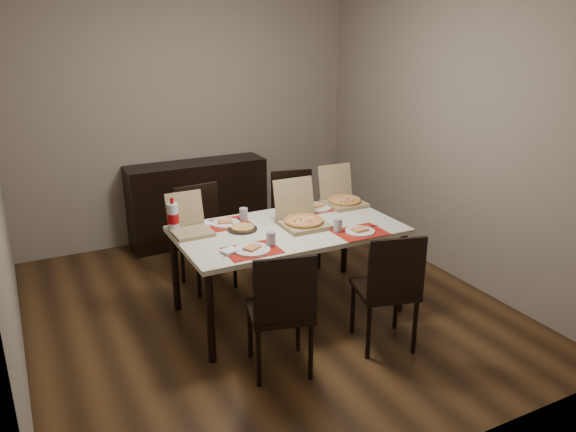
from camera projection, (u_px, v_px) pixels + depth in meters
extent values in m
cube|color=#472D15|center=(266.00, 309.00, 4.84)|extent=(3.80, 4.00, 0.02)
cube|color=gray|center=(187.00, 122.00, 6.10)|extent=(3.80, 0.02, 2.60)
cube|color=gray|center=(450.00, 139.00, 5.23)|extent=(0.02, 4.00, 2.60)
cube|color=black|center=(198.00, 202.00, 6.19)|extent=(1.50, 0.40, 0.90)
cube|color=beige|center=(288.00, 230.00, 4.57)|extent=(1.80, 1.00, 0.04)
cylinder|color=black|center=(210.00, 318.00, 3.97)|extent=(0.06, 0.06, 0.71)
cylinder|color=black|center=(401.00, 272.00, 4.69)|extent=(0.06, 0.06, 0.71)
cylinder|color=black|center=(175.00, 271.00, 4.71)|extent=(0.06, 0.06, 0.71)
cylinder|color=black|center=(345.00, 238.00, 5.43)|extent=(0.06, 0.06, 0.71)
cube|color=black|center=(279.00, 311.00, 3.87)|extent=(0.51, 0.51, 0.04)
cube|color=black|center=(285.00, 291.00, 3.61)|extent=(0.41, 0.13, 0.46)
cylinder|color=black|center=(259.00, 358.00, 3.74)|extent=(0.04, 0.04, 0.43)
cylinder|color=black|center=(311.00, 351.00, 3.82)|extent=(0.04, 0.04, 0.43)
cylinder|color=black|center=(250.00, 331.00, 4.07)|extent=(0.04, 0.04, 0.43)
cylinder|color=black|center=(298.00, 325.00, 4.15)|extent=(0.04, 0.04, 0.43)
cube|color=black|center=(385.00, 290.00, 4.18)|extent=(0.51, 0.51, 0.04)
cube|color=black|center=(397.00, 269.00, 3.92)|extent=(0.41, 0.14, 0.46)
cylinder|color=black|center=(369.00, 332.00, 4.05)|extent=(0.04, 0.04, 0.43)
cylinder|color=black|center=(415.00, 327.00, 4.12)|extent=(0.04, 0.04, 0.43)
cylinder|color=black|center=(353.00, 309.00, 4.38)|extent=(0.04, 0.04, 0.43)
cylinder|color=black|center=(396.00, 304.00, 4.46)|extent=(0.04, 0.04, 0.43)
cube|color=black|center=(207.00, 240.00, 5.11)|extent=(0.46, 0.46, 0.04)
cube|color=black|center=(197.00, 209.00, 5.18)|extent=(0.42, 0.07, 0.46)
cylinder|color=black|center=(217.00, 253.00, 5.42)|extent=(0.04, 0.04, 0.43)
cylinder|color=black|center=(183.00, 262.00, 5.24)|extent=(0.04, 0.04, 0.43)
cylinder|color=black|center=(235.00, 266.00, 5.14)|extent=(0.04, 0.04, 0.43)
cylinder|color=black|center=(199.00, 275.00, 4.95)|extent=(0.04, 0.04, 0.43)
cube|color=black|center=(297.00, 222.00, 5.59)|extent=(0.49, 0.49, 0.04)
cube|color=black|center=(291.00, 192.00, 5.68)|extent=(0.42, 0.11, 0.46)
cylinder|color=black|center=(308.00, 236.00, 5.88)|extent=(0.04, 0.04, 0.43)
cylinder|color=black|center=(275.00, 239.00, 5.78)|extent=(0.04, 0.04, 0.43)
cylinder|color=black|center=(319.00, 248.00, 5.55)|extent=(0.04, 0.04, 0.43)
cylinder|color=black|center=(284.00, 252.00, 5.46)|extent=(0.04, 0.04, 0.43)
cube|color=#AA140B|center=(252.00, 250.00, 4.11)|extent=(0.40, 0.30, 0.00)
cylinder|color=white|center=(252.00, 249.00, 4.10)|extent=(0.27, 0.27, 0.01)
cube|color=#F0D378|center=(252.00, 248.00, 4.10)|extent=(0.15, 0.14, 0.02)
cylinder|color=#95989F|center=(271.00, 239.00, 4.18)|extent=(0.07, 0.07, 0.11)
cube|color=#B2B2B7|center=(235.00, 254.00, 4.04)|extent=(0.20, 0.04, 0.00)
cube|color=white|center=(230.00, 251.00, 4.07)|extent=(0.13, 0.13, 0.02)
cube|color=#AA140B|center=(360.00, 232.00, 4.46)|extent=(0.40, 0.30, 0.00)
cylinder|color=white|center=(360.00, 231.00, 4.46)|extent=(0.24, 0.24, 0.01)
cube|color=#F0D378|center=(360.00, 229.00, 4.46)|extent=(0.12, 0.10, 0.02)
cylinder|color=#95989F|center=(338.00, 225.00, 4.46)|extent=(0.07, 0.07, 0.11)
cube|color=#B2B2B7|center=(369.00, 228.00, 4.56)|extent=(0.20, 0.04, 0.00)
cube|color=#AA140B|center=(226.00, 224.00, 4.64)|extent=(0.40, 0.30, 0.00)
cylinder|color=white|center=(226.00, 223.00, 4.64)|extent=(0.24, 0.24, 0.01)
cube|color=#F0D378|center=(225.00, 221.00, 4.64)|extent=(0.14, 0.12, 0.02)
cylinder|color=#95989F|center=(244.00, 214.00, 4.71)|extent=(0.07, 0.07, 0.11)
cube|color=#B2B2B7|center=(200.00, 226.00, 4.60)|extent=(0.20, 0.04, 0.00)
cube|color=white|center=(205.00, 224.00, 4.60)|extent=(0.13, 0.13, 0.02)
cube|color=#AA140B|center=(317.00, 208.00, 5.04)|extent=(0.40, 0.30, 0.00)
cylinder|color=white|center=(317.00, 207.00, 5.04)|extent=(0.27, 0.27, 0.01)
cube|color=#F0D378|center=(317.00, 205.00, 5.04)|extent=(0.13, 0.10, 0.02)
cylinder|color=#95989F|center=(306.00, 207.00, 4.91)|extent=(0.07, 0.07, 0.11)
cube|color=#B2B2B7|center=(333.00, 205.00, 5.12)|extent=(0.20, 0.04, 0.00)
cube|color=white|center=(294.00, 225.00, 4.61)|extent=(0.16, 0.16, 0.02)
cube|color=#8F7A52|center=(304.00, 225.00, 4.58)|extent=(0.36, 0.36, 0.04)
cube|color=#8F7A52|center=(294.00, 198.00, 4.68)|extent=(0.36, 0.08, 0.32)
cylinder|color=#F0D378|center=(304.00, 221.00, 4.57)|extent=(0.31, 0.31, 0.02)
cube|color=#8F7A52|center=(344.00, 203.00, 5.12)|extent=(0.34, 0.34, 0.03)
cube|color=#8F7A52|center=(335.00, 181.00, 5.20)|extent=(0.34, 0.08, 0.30)
cylinder|color=#F0D378|center=(344.00, 201.00, 5.11)|extent=(0.29, 0.29, 0.02)
cube|color=#8F7A52|center=(192.00, 232.00, 4.43)|extent=(0.31, 0.31, 0.03)
cube|color=#8F7A52|center=(184.00, 208.00, 4.50)|extent=(0.30, 0.07, 0.27)
cylinder|color=black|center=(242.00, 229.00, 4.51)|extent=(0.24, 0.24, 0.01)
cylinder|color=#DBB154|center=(242.00, 227.00, 4.51)|extent=(0.19, 0.19, 0.02)
imported|color=white|center=(297.00, 217.00, 4.77)|extent=(0.13, 0.13, 0.03)
cylinder|color=silver|center=(173.00, 218.00, 4.45)|extent=(0.09, 0.09, 0.23)
cylinder|color=#A3070C|center=(173.00, 218.00, 4.45)|extent=(0.09, 0.09, 0.08)
cylinder|color=#A3070C|center=(172.00, 201.00, 4.40)|extent=(0.03, 0.03, 0.04)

